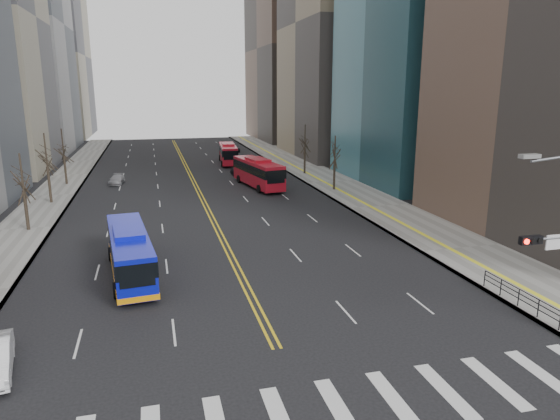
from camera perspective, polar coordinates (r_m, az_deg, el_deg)
The scene contains 14 objects.
ground at distance 20.68m, azimuth 3.37°, elevation -22.19°, with size 220.00×220.00×0.00m, color black.
sidewalk_right at distance 66.12m, azimuth 5.87°, elevation 3.21°, with size 7.00×130.00×0.15m, color gray.
sidewalk_left at distance 63.07m, azimuth -24.51°, elevation 1.51°, with size 5.00×130.00×0.15m, color gray.
crosswalk at distance 20.68m, azimuth 3.37°, elevation -22.18°, with size 26.70×4.00×0.01m.
centerline at distance 72.11m, azimuth -10.17°, elevation 3.89°, with size 0.55×100.00×0.01m.
office_towers at distance 85.38m, azimuth -11.60°, elevation 21.47°, with size 83.00×134.00×58.00m.
pedestrian_railing at distance 31.48m, azimuth 25.63°, elevation -8.71°, with size 0.06×6.06×1.02m.
street_trees at distance 50.99m, azimuth -16.59°, elevation 5.03°, with size 35.20×47.20×7.60m.
blue_bus at distance 34.36m, azimuth -16.80°, elevation -4.51°, with size 3.52×11.23×3.24m.
red_bus_near at distance 62.59m, azimuth -2.53°, elevation 4.47°, with size 4.43×11.67×3.61m.
red_bus_far at distance 82.64m, azimuth -5.96°, elevation 6.59°, with size 3.37×10.72×3.36m.
car_dark_mid at distance 70.15m, azimuth -4.25°, elevation 4.42°, with size 1.78×4.43×1.51m, color black.
car_silver at distance 67.93m, azimuth -18.15°, elevation 3.31°, with size 1.64×4.03×1.17m, color gray.
car_dark_far at distance 98.23m, azimuth -5.35°, elevation 6.97°, with size 1.88×4.07×1.13m, color black.
Camera 1 is at (-5.29, -15.88, 12.15)m, focal length 32.00 mm.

